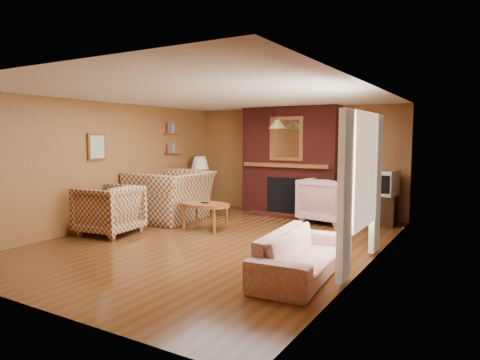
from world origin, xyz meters
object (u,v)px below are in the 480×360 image
Objects in this scene: table_lamp at (200,169)px; tv_stand at (381,210)px; floral_sofa at (302,254)px; plaid_loveseat at (171,196)px; side_table at (200,198)px; plaid_armchair at (109,210)px; fireplace at (290,162)px; crt_tv at (382,183)px; floral_armchair at (329,200)px; coffee_table at (205,206)px.

table_lamp is 1.17× the size of tv_stand.
plaid_loveseat is at bearing 57.70° from floral_sofa.
plaid_armchair is at bearing -87.11° from side_table.
crt_tv is (2.05, -0.19, -0.35)m from fireplace.
fireplace reaches higher than floral_armchair.
tv_stand is at bearing 108.82° from plaid_loveseat.
fireplace reaches higher than plaid_armchair.
side_table reaches higher than coffee_table.
plaid_armchair is at bearing -141.86° from tv_stand.
plaid_loveseat is at bearing 171.13° from plaid_armchair.
plaid_loveseat reaches higher than tv_stand.
fireplace is at bearing 14.29° from table_lamp.
table_lamp reaches higher than floral_armchair.
fireplace reaches higher than side_table.
coffee_table is at bearing -143.12° from tv_stand.
plaid_loveseat is 2.65× the size of tv_stand.
coffee_table is 3.48m from tv_stand.
coffee_table is at bearing -141.65° from crt_tv.
coffee_table is 2.31m from side_table.
side_table is at bearing -165.71° from fireplace.
table_lamp reaches higher than crt_tv.
crt_tv is at bearing -6.66° from floral_sofa.
coffee_table is at bearing 126.94° from plaid_armchair.
fireplace is 2.40× the size of floral_armchair.
plaid_loveseat is 1.47m from table_lamp.
floral_armchair is at bearing -163.39° from crt_tv.
crt_tv is (0.15, 3.71, 0.56)m from floral_sofa.
floral_sofa is at bearing 78.83° from plaid_armchair.
crt_tv reaches higher than tv_stand.
tv_stand is (0.98, 0.30, -0.16)m from floral_armchair.
tv_stand is (0.15, 3.72, 0.02)m from floral_sofa.
crt_tv is (4.15, 0.34, -0.13)m from table_lamp.
fireplace reaches higher than tv_stand.
fireplace is 2.34× the size of coffee_table.
plaid_armchair reaches higher than coffee_table.
fireplace is at bearing -14.29° from floral_armchair.
fireplace is 4.43m from floral_sofa.
side_table is 0.68m from table_lamp.
side_table is 0.98× the size of tv_stand.
tv_stand is at bearing 38.42° from coffee_table.
tv_stand is at bearing 4.82° from table_lamp.
table_lamp is (-0.25, 1.37, 0.46)m from plaid_loveseat.
plaid_armchair is at bearing -140.37° from crt_tv.
crt_tv is at bearing -153.54° from floral_armchair.
plaid_loveseat is 2.27× the size of table_lamp.
table_lamp is at bearing -176.72° from tv_stand.
fireplace reaches higher than plaid_loveseat.
plaid_loveseat is at bearing -134.09° from fireplace.
floral_sofa is (1.90, -3.90, -0.91)m from fireplace.
tv_stand is (4.15, 0.35, 0.01)m from side_table.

